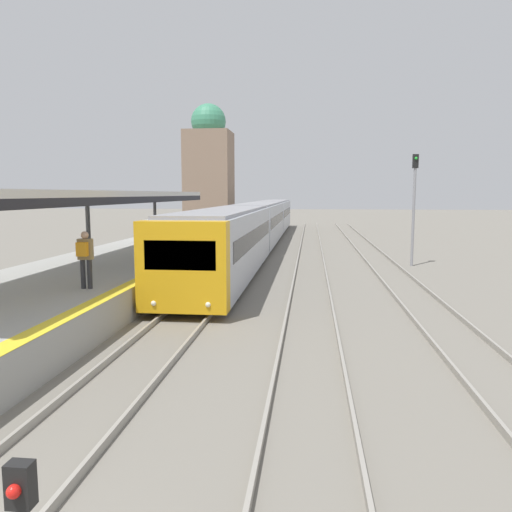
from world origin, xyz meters
name	(u,v)px	position (x,y,z in m)	size (l,w,h in m)	color
platform_canopy	(88,194)	(-4.41, 15.38, 3.72)	(4.00, 19.94, 2.83)	beige
person_on_platform	(85,255)	(-2.72, 11.36, 1.99)	(0.40, 0.40, 1.66)	#2D2D33
train_near	(259,222)	(0.00, 33.69, 1.71)	(2.71, 44.12, 3.07)	gold
signal_mast_far	(414,197)	(8.97, 24.24, 3.55)	(0.28, 0.29, 5.73)	gray
distant_domed_building	(209,170)	(-7.07, 50.44, 6.19)	(4.74, 4.74, 13.08)	#89705B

